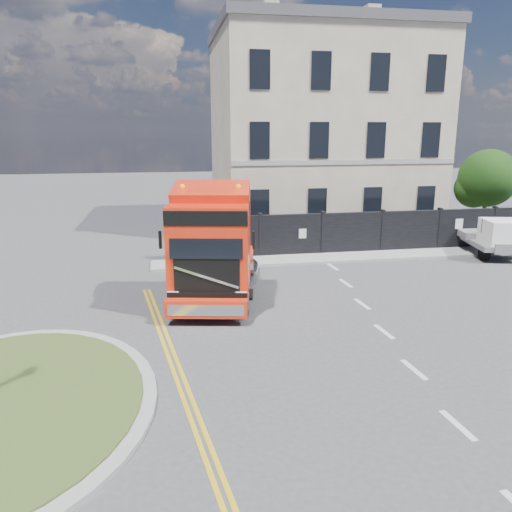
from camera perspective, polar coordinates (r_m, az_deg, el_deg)
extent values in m
plane|color=#424244|center=(14.80, 3.16, -8.83)|extent=(120.00, 120.00, 0.00)
cube|color=black|center=(24.55, 12.03, 2.61)|extent=(18.00, 0.25, 2.00)
cube|color=beige|center=(31.14, 7.16, 13.53)|extent=(12.00, 10.00, 11.00)
cube|color=#48484D|center=(31.62, 7.51, 24.00)|extent=(12.30, 10.30, 0.50)
cube|color=beige|center=(31.02, 1.69, 25.71)|extent=(0.80, 0.80, 1.60)
cube|color=beige|center=(32.75, 13.07, 24.76)|extent=(0.80, 0.80, 1.60)
cylinder|color=#382619|center=(31.18, 24.60, 4.42)|extent=(0.24, 0.24, 2.40)
sphere|color=black|center=(30.95, 24.98, 8.07)|extent=(3.20, 3.20, 3.20)
sphere|color=black|center=(31.05, 23.68, 7.10)|extent=(2.20, 2.20, 2.20)
cube|color=gray|center=(23.94, 12.72, -0.02)|extent=(20.00, 1.60, 0.12)
cube|color=black|center=(18.34, -4.51, -1.80)|extent=(3.64, 6.66, 0.45)
cube|color=red|center=(16.30, -5.19, 1.25)|extent=(2.96, 3.04, 2.80)
cube|color=red|center=(17.12, -4.90, 5.80)|extent=(2.63, 1.37, 1.40)
cube|color=black|center=(14.97, -5.74, 1.65)|extent=(2.17, 0.49, 1.05)
cube|color=red|center=(15.23, -5.69, -5.98)|extent=(2.52, 0.83, 0.55)
cylinder|color=black|center=(16.14, -9.19, -5.03)|extent=(0.52, 1.08, 1.04)
cylinder|color=gray|center=(16.14, -9.19, -5.03)|extent=(0.47, 0.63, 0.57)
cylinder|color=black|center=(15.91, -1.47, -5.14)|extent=(0.52, 1.08, 1.04)
cylinder|color=gray|center=(15.91, -1.47, -5.14)|extent=(0.47, 0.63, 0.57)
cylinder|color=black|center=(19.49, -7.39, -1.61)|extent=(0.52, 1.08, 1.04)
cylinder|color=gray|center=(19.49, -7.39, -1.61)|extent=(0.47, 0.63, 0.57)
cylinder|color=black|center=(19.29, -1.02, -1.66)|extent=(0.52, 1.08, 1.04)
cylinder|color=gray|center=(19.29, -1.02, -1.66)|extent=(0.47, 0.63, 0.57)
cylinder|color=black|center=(20.63, -6.92, -0.71)|extent=(0.52, 1.08, 1.04)
cylinder|color=gray|center=(20.63, -6.92, -0.71)|extent=(0.47, 0.63, 0.57)
cylinder|color=black|center=(20.45, -0.91, -0.74)|extent=(0.52, 1.08, 1.04)
cylinder|color=gray|center=(20.45, -0.91, -0.74)|extent=(0.47, 0.63, 0.57)
cube|color=slate|center=(26.54, 24.59, 1.71)|extent=(2.63, 4.70, 0.23)
cube|color=white|center=(25.33, 26.48, 2.35)|extent=(2.06, 1.99, 1.20)
cylinder|color=black|center=(25.00, 24.63, 0.24)|extent=(0.23, 0.65, 0.65)
cylinder|color=black|center=(27.26, 21.37, 1.62)|extent=(0.23, 0.65, 0.65)
cylinder|color=black|center=(28.21, 24.41, 1.72)|extent=(0.23, 0.65, 0.65)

